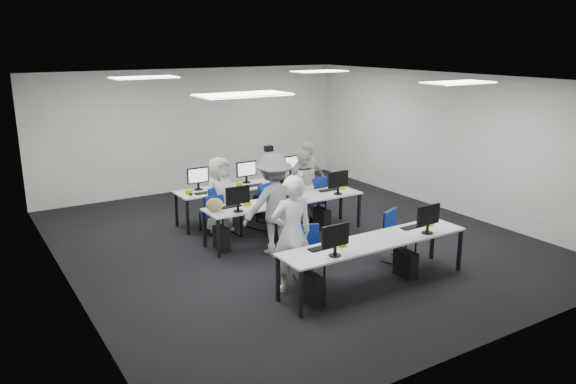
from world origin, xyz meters
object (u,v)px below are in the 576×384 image
student_2 (220,195)px  photographer (274,204)px  chair_2 (225,221)px  student_1 (301,185)px  student_3 (307,181)px  chair_0 (309,264)px  chair_1 (398,246)px  desk_front (375,243)px  chair_3 (273,216)px  chair_6 (259,214)px  chair_5 (212,221)px  chair_4 (312,208)px  desk_mid (286,203)px  chair_7 (313,204)px  student_0 (292,234)px

student_2 → photographer: 1.57m
chair_2 → student_1: 1.84m
student_3 → chair_0: bearing=-128.1°
chair_1 → chair_2: (-1.94, 2.74, 0.02)m
desk_front → chair_3: chair_3 is taller
chair_6 → student_3: (1.09, -0.08, 0.55)m
chair_3 → photographer: 1.39m
chair_3 → chair_5: (-1.15, 0.40, -0.03)m
chair_4 → chair_5: bearing=-179.1°
chair_2 → chair_5: (-0.16, 0.24, -0.04)m
photographer → desk_mid: bearing=-133.5°
chair_6 → chair_7: chair_7 is taller
student_0 → student_1: size_ratio=1.18×
chair_7 → student_3: student_3 is taller
chair_0 → student_2: size_ratio=0.58×
chair_2 → chair_5: chair_2 is taller
student_0 → student_2: student_0 is taller
chair_7 → student_2: bearing=166.7°
student_0 → student_1: student_0 is taller
chair_0 → student_2: student_2 is taller
chair_0 → chair_3: chair_3 is taller
chair_4 → chair_3: bearing=-168.3°
photographer → student_3: bearing=-138.2°
chair_6 → student_3: bearing=-24.8°
chair_3 → chair_6: 0.33m
photographer → student_1: bearing=-135.8°
student_2 → student_3: size_ratio=0.90×
student_1 → student_0: bearing=67.1°
chair_3 → photographer: bearing=-141.4°
chair_2 → chair_6: bearing=0.4°
desk_front → student_2: student_2 is taller
chair_3 → chair_6: bearing=94.5°
chair_1 → chair_5: (-2.11, 2.98, -0.02)m
chair_3 → photographer: size_ratio=0.51×
desk_front → chair_5: chair_5 is taller
chair_1 → photographer: photographer is taller
chair_3 → chair_5: 1.21m
student_1 → student_2: bearing=4.9°
chair_7 → photographer: size_ratio=0.49×
chair_2 → student_1: (1.78, 0.04, 0.46)m
chair_1 → photographer: size_ratio=0.49×
desk_front → desk_mid: size_ratio=1.00×
chair_4 → desk_mid: bearing=-140.8°
chair_1 → chair_3: chair_3 is taller
chair_3 → student_2: student_2 is taller
chair_3 → student_2: 1.13m
chair_5 → student_3: bearing=3.5°
chair_1 → chair_2: chair_2 is taller
chair_2 → chair_4: chair_2 is taller
desk_mid → chair_3: (0.01, 0.49, -0.39)m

